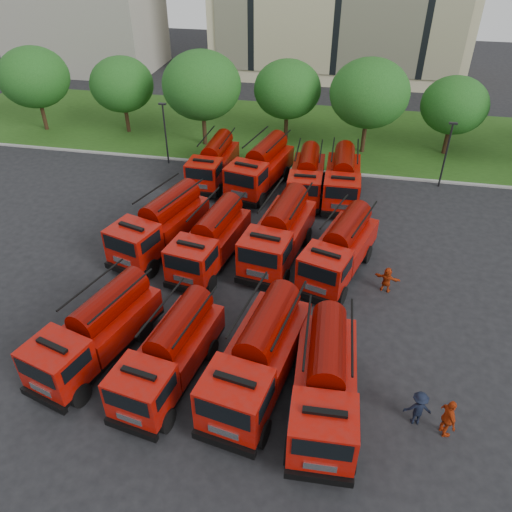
{
  "coord_description": "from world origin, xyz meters",
  "views": [
    {
      "loc": [
        4.76,
        -19.6,
        18.04
      ],
      "look_at": [
        0.37,
        2.79,
        1.8
      ],
      "focal_mm": 35.0,
      "sensor_mm": 36.0,
      "label": 1
    }
  ],
  "objects_px": {
    "fire_truck_4": "(161,225)",
    "fire_truck_7": "(340,249)",
    "fire_truck_1": "(170,353)",
    "fire_truck_8": "(214,162)",
    "fire_truck_2": "(259,356)",
    "firefighter_2": "(443,433)",
    "fire_truck_5": "(211,240)",
    "firefighter_4": "(194,283)",
    "firefighter_5": "(385,290)",
    "fire_truck_9": "(261,167)",
    "firefighter_3": "(414,422)",
    "fire_truck_6": "(279,233)",
    "fire_truck_10": "(307,176)",
    "fire_truck_3": "(325,382)",
    "fire_truck_0": "(97,331)",
    "firefighter_0": "(259,424)",
    "fire_truck_11": "(342,178)",
    "firefighter_1": "(234,418)"
  },
  "relations": [
    {
      "from": "fire_truck_3",
      "to": "fire_truck_5",
      "type": "height_order",
      "value": "fire_truck_3"
    },
    {
      "from": "firefighter_0",
      "to": "firefighter_2",
      "type": "xyz_separation_m",
      "value": [
        7.59,
        1.04,
        0.0
      ]
    },
    {
      "from": "fire_truck_3",
      "to": "firefighter_0",
      "type": "height_order",
      "value": "fire_truck_3"
    },
    {
      "from": "fire_truck_3",
      "to": "fire_truck_8",
      "type": "distance_m",
      "value": 22.68
    },
    {
      "from": "fire_truck_1",
      "to": "fire_truck_6",
      "type": "height_order",
      "value": "fire_truck_6"
    },
    {
      "from": "fire_truck_11",
      "to": "firefighter_1",
      "type": "height_order",
      "value": "fire_truck_11"
    },
    {
      "from": "fire_truck_6",
      "to": "fire_truck_7",
      "type": "distance_m",
      "value": 3.8
    },
    {
      "from": "fire_truck_4",
      "to": "firefighter_1",
      "type": "distance_m",
      "value": 13.96
    },
    {
      "from": "fire_truck_0",
      "to": "firefighter_5",
      "type": "xyz_separation_m",
      "value": [
        13.57,
        7.74,
        -1.65
      ]
    },
    {
      "from": "fire_truck_1",
      "to": "fire_truck_5",
      "type": "xyz_separation_m",
      "value": [
        -0.63,
        9.13,
        0.05
      ]
    },
    {
      "from": "fire_truck_4",
      "to": "fire_truck_7",
      "type": "height_order",
      "value": "fire_truck_4"
    },
    {
      "from": "fire_truck_5",
      "to": "fire_truck_10",
      "type": "distance_m",
      "value": 10.79
    },
    {
      "from": "fire_truck_8",
      "to": "fire_truck_11",
      "type": "distance_m",
      "value": 10.02
    },
    {
      "from": "fire_truck_1",
      "to": "fire_truck_3",
      "type": "xyz_separation_m",
      "value": [
        6.93,
        -0.38,
        0.1
      ]
    },
    {
      "from": "fire_truck_2",
      "to": "fire_truck_7",
      "type": "bearing_deg",
      "value": 82.03
    },
    {
      "from": "fire_truck_10",
      "to": "fire_truck_11",
      "type": "distance_m",
      "value": 2.6
    },
    {
      "from": "firefighter_4",
      "to": "firefighter_3",
      "type": "bearing_deg",
      "value": -158.02
    },
    {
      "from": "fire_truck_10",
      "to": "firefighter_4",
      "type": "relative_size",
      "value": 4.44
    },
    {
      "from": "fire_truck_2",
      "to": "firefighter_2",
      "type": "xyz_separation_m",
      "value": [
        8.03,
        -1.12,
        -1.77
      ]
    },
    {
      "from": "fire_truck_1",
      "to": "fire_truck_11",
      "type": "height_order",
      "value": "fire_truck_11"
    },
    {
      "from": "fire_truck_3",
      "to": "fire_truck_11",
      "type": "xyz_separation_m",
      "value": [
        -0.3,
        19.26,
        -0.05
      ]
    },
    {
      "from": "fire_truck_10",
      "to": "fire_truck_11",
      "type": "bearing_deg",
      "value": -1.48
    },
    {
      "from": "fire_truck_9",
      "to": "firefighter_1",
      "type": "distance_m",
      "value": 21.23
    },
    {
      "from": "firefighter_3",
      "to": "firefighter_4",
      "type": "xyz_separation_m",
      "value": [
        -11.98,
        7.33,
        0.0
      ]
    },
    {
      "from": "fire_truck_10",
      "to": "firefighter_3",
      "type": "height_order",
      "value": "fire_truck_10"
    },
    {
      "from": "fire_truck_5",
      "to": "firefighter_2",
      "type": "relative_size",
      "value": 3.8
    },
    {
      "from": "fire_truck_8",
      "to": "fire_truck_11",
      "type": "height_order",
      "value": "fire_truck_11"
    },
    {
      "from": "fire_truck_0",
      "to": "fire_truck_9",
      "type": "height_order",
      "value": "fire_truck_9"
    },
    {
      "from": "fire_truck_11",
      "to": "fire_truck_9",
      "type": "bearing_deg",
      "value": 174.88
    },
    {
      "from": "fire_truck_4",
      "to": "firefighter_3",
      "type": "bearing_deg",
      "value": -17.75
    },
    {
      "from": "firefighter_1",
      "to": "firefighter_2",
      "type": "xyz_separation_m",
      "value": [
        8.7,
        0.96,
        0.0
      ]
    },
    {
      "from": "fire_truck_4",
      "to": "firefighter_5",
      "type": "bearing_deg",
      "value": 10.23
    },
    {
      "from": "fire_truck_1",
      "to": "fire_truck_8",
      "type": "xyz_separation_m",
      "value": [
        -3.34,
        19.84,
        -0.02
      ]
    },
    {
      "from": "fire_truck_9",
      "to": "firefighter_3",
      "type": "xyz_separation_m",
      "value": [
        10.36,
        -19.65,
        -1.74
      ]
    },
    {
      "from": "fire_truck_6",
      "to": "fire_truck_10",
      "type": "bearing_deg",
      "value": 94.18
    },
    {
      "from": "fire_truck_9",
      "to": "firefighter_3",
      "type": "distance_m",
      "value": 22.28
    },
    {
      "from": "fire_truck_2",
      "to": "fire_truck_11",
      "type": "bearing_deg",
      "value": 91.92
    },
    {
      "from": "fire_truck_6",
      "to": "fire_truck_11",
      "type": "distance_m",
      "value": 9.0
    },
    {
      "from": "fire_truck_7",
      "to": "firefighter_0",
      "type": "relative_size",
      "value": 4.74
    },
    {
      "from": "firefighter_2",
      "to": "firefighter_5",
      "type": "bearing_deg",
      "value": -2.73
    },
    {
      "from": "fire_truck_9",
      "to": "fire_truck_11",
      "type": "height_order",
      "value": "fire_truck_9"
    },
    {
      "from": "fire_truck_0",
      "to": "firefighter_0",
      "type": "height_order",
      "value": "fire_truck_0"
    },
    {
      "from": "fire_truck_9",
      "to": "firefighter_4",
      "type": "relative_size",
      "value": 5.19
    },
    {
      "from": "fire_truck_2",
      "to": "fire_truck_7",
      "type": "distance_m",
      "value": 9.68
    },
    {
      "from": "fire_truck_2",
      "to": "firefighter_4",
      "type": "relative_size",
      "value": 5.24
    },
    {
      "from": "firefighter_5",
      "to": "fire_truck_6",
      "type": "bearing_deg",
      "value": -3.37
    },
    {
      "from": "fire_truck_9",
      "to": "fire_truck_11",
      "type": "xyz_separation_m",
      "value": [
        6.15,
        -0.44,
        -0.1
      ]
    },
    {
      "from": "fire_truck_1",
      "to": "firefighter_2",
      "type": "xyz_separation_m",
      "value": [
        11.98,
        -0.7,
        -1.59
      ]
    },
    {
      "from": "firefighter_0",
      "to": "fire_truck_6",
      "type": "bearing_deg",
      "value": 100.12
    },
    {
      "from": "fire_truck_1",
      "to": "firefighter_0",
      "type": "xyz_separation_m",
      "value": [
        4.39,
        -1.74,
        -1.59
      ]
    }
  ]
}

